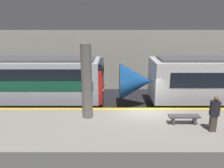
{
  "coord_description": "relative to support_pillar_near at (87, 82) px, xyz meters",
  "views": [
    {
      "loc": [
        -1.81,
        -11.81,
        5.86
      ],
      "look_at": [
        -1.86,
        1.1,
        2.21
      ],
      "focal_mm": 35.0,
      "sensor_mm": 36.0,
      "label": 1
    }
  ],
  "objects": [
    {
      "name": "ground_plane",
      "position": [
        3.08,
        1.25,
        -2.99
      ],
      "size": [
        120.0,
        120.0,
        0.0
      ],
      "primitive_type": "plane",
      "color": "black"
    },
    {
      "name": "platform",
      "position": [
        3.08,
        -1.0,
        -2.45
      ],
      "size": [
        40.0,
        4.49,
        1.09
      ],
      "color": "gray",
      "rests_on": "ground"
    },
    {
      "name": "station_rear_barrier",
      "position": [
        3.08,
        8.54,
        -0.37
      ],
      "size": [
        50.0,
        0.15,
        5.23
      ],
      "color": "#B2AD9E",
      "rests_on": "ground"
    },
    {
      "name": "support_pillar_near",
      "position": [
        0.0,
        0.0,
        0.0
      ],
      "size": [
        0.54,
        0.54,
        3.82
      ],
      "color": "slate",
      "rests_on": "platform"
    },
    {
      "name": "person_waiting",
      "position": [
        5.84,
        -1.56,
        -1.02
      ],
      "size": [
        0.38,
        0.24,
        1.68
      ],
      "color": "#473D33",
      "rests_on": "platform"
    },
    {
      "name": "platform_bench",
      "position": [
        4.76,
        -0.82,
        -1.57
      ],
      "size": [
        1.5,
        0.4,
        0.45
      ],
      "color": "#4C4C51",
      "rests_on": "platform"
    }
  ]
}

